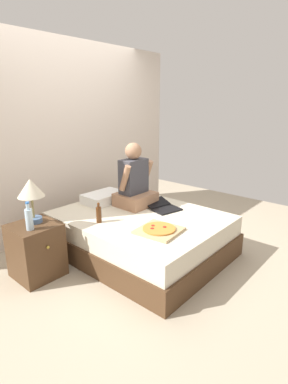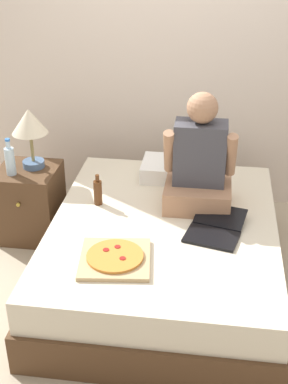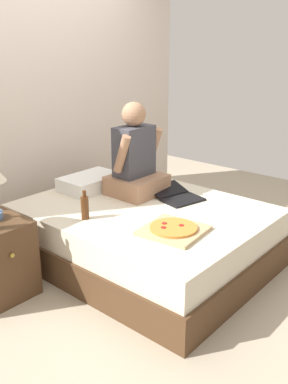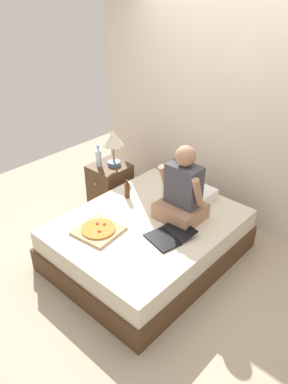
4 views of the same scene
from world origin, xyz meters
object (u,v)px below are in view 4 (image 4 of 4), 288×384
at_px(lamp_on_left_nightstand, 113,141).
at_px(pizza_box, 98,230).
at_px(bed, 148,240).
at_px(person_seated, 182,193).
at_px(laptop, 168,236).
at_px(nightstand_left, 110,185).
at_px(water_bottle, 99,158).
at_px(beer_bottle_on_bed, 127,190).

bearing_deg(lamp_on_left_nightstand, pizza_box, -50.62).
xyz_separation_m(bed, person_seated, (0.20, 0.28, 0.53)).
height_order(person_seated, laptop, person_seated).
height_order(nightstand_left, laptop, nightstand_left).
height_order(bed, nightstand_left, nightstand_left).
relative_size(bed, person_seated, 2.41).
height_order(nightstand_left, lamp_on_left_nightstand, lamp_on_left_nightstand).
height_order(water_bottle, laptop, water_bottle).
bearing_deg(laptop, nightstand_left, 158.77).
distance_m(lamp_on_left_nightstand, pizza_box, 1.31).
xyz_separation_m(lamp_on_left_nightstand, person_seated, (1.23, -0.23, -0.12)).
bearing_deg(bed, water_bottle, 162.21).
xyz_separation_m(nightstand_left, water_bottle, (-0.08, -0.09, 0.39)).
relative_size(bed, pizza_box, 4.23).
distance_m(pizza_box, beer_bottle_on_bed, 0.68).
bearing_deg(laptop, lamp_on_left_nightstand, 156.40).
height_order(bed, lamp_on_left_nightstand, lamp_on_left_nightstand).
height_order(bed, pizza_box, pizza_box).
distance_m(lamp_on_left_nightstand, beer_bottle_on_bed, 0.72).
relative_size(lamp_on_left_nightstand, laptop, 0.94).
height_order(person_seated, pizza_box, person_seated).
bearing_deg(laptop, person_seated, 109.26).
bearing_deg(lamp_on_left_nightstand, person_seated, -10.74).
bearing_deg(pizza_box, person_seated, 59.59).
bearing_deg(water_bottle, laptop, -17.03).
distance_m(laptop, pizza_box, 0.67).
relative_size(person_seated, laptop, 1.64).
bearing_deg(nightstand_left, person_seated, -8.21).
bearing_deg(beer_bottle_on_bed, water_bottle, 164.11).
bearing_deg(pizza_box, nightstand_left, 132.27).
xyz_separation_m(bed, pizza_box, (-0.23, -0.46, 0.26)).
distance_m(lamp_on_left_nightstand, laptop, 1.53).
bearing_deg(pizza_box, bed, 63.16).
distance_m(bed, lamp_on_left_nightstand, 1.32).
bearing_deg(pizza_box, laptop, 34.15).
xyz_separation_m(water_bottle, pizza_box, (0.92, -0.83, -0.18)).
xyz_separation_m(laptop, pizza_box, (-0.56, -0.38, -0.00)).
bearing_deg(lamp_on_left_nightstand, bed, -26.31).
bearing_deg(lamp_on_left_nightstand, beer_bottle_on_bed, -30.81).
distance_m(bed, pizza_box, 0.58).
relative_size(nightstand_left, water_bottle, 2.02).
relative_size(lamp_on_left_nightstand, pizza_box, 1.01).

